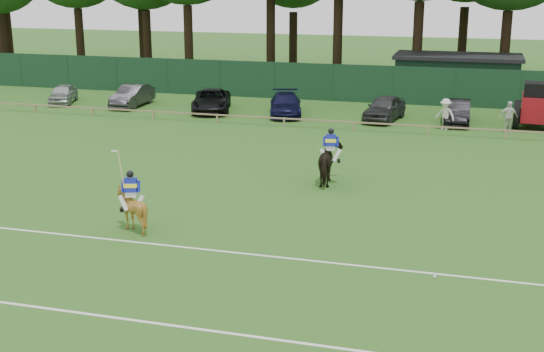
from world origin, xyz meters
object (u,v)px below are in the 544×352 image
(hatch_grey, at_px, (384,108))
(tractor, at_px, (535,106))
(polo_ball, at_px, (435,277))
(sedan_grey, at_px, (132,96))
(suv_black, at_px, (211,101))
(spectator_left, at_px, (445,114))
(sedan_navy, at_px, (285,104))
(spectator_mid, at_px, (508,117))
(sedan_silver, at_px, (63,94))
(estate_black, at_px, (457,112))
(horse_dark, at_px, (330,163))
(horse_chestnut, at_px, (132,209))
(utility_shed, at_px, (457,77))

(hatch_grey, distance_m, tractor, 8.32)
(polo_ball, bearing_deg, sedan_grey, 132.07)
(suv_black, height_order, spectator_left, spectator_left)
(sedan_navy, xyz_separation_m, spectator_left, (9.54, -1.69, 0.20))
(suv_black, xyz_separation_m, spectator_mid, (17.63, -1.50, 0.18))
(sedan_silver, xyz_separation_m, polo_ball, (25.59, -22.71, -0.58))
(estate_black, distance_m, tractor, 4.20)
(spectator_left, height_order, spectator_mid, spectator_left)
(spectator_left, bearing_deg, suv_black, -161.71)
(horse_dark, xyz_separation_m, suv_black, (-10.30, 13.93, -0.22))
(polo_ball, bearing_deg, sedan_navy, 114.50)
(horse_chestnut, distance_m, spectator_mid, 23.41)
(sedan_grey, relative_size, tractor, 1.31)
(polo_ball, distance_m, tractor, 23.02)
(horse_dark, height_order, spectator_mid, horse_dark)
(suv_black, bearing_deg, sedan_grey, 160.34)
(estate_black, distance_m, spectator_mid, 3.26)
(horse_dark, bearing_deg, spectator_mid, -129.92)
(horse_dark, relative_size, utility_shed, 0.25)
(suv_black, bearing_deg, tractor, -16.32)
(sedan_navy, relative_size, utility_shed, 0.54)
(horse_dark, relative_size, sedan_silver, 0.58)
(tractor, bearing_deg, horse_dark, -118.17)
(horse_dark, height_order, sedan_grey, horse_dark)
(horse_chestnut, distance_m, polo_ball, 10.17)
(spectator_left, height_order, utility_shed, utility_shed)
(sedan_navy, bearing_deg, estate_black, -13.97)
(sedan_grey, xyz_separation_m, polo_ball, (20.62, -22.85, -0.64))
(sedan_silver, distance_m, hatch_grey, 21.29)
(horse_dark, bearing_deg, sedan_grey, -51.26)
(sedan_grey, bearing_deg, sedan_silver, -179.62)
(horse_dark, height_order, horse_chestnut, horse_dark)
(sedan_silver, height_order, utility_shed, utility_shed)
(horse_chestnut, height_order, sedan_grey, horse_chestnut)
(sedan_navy, bearing_deg, sedan_grey, 163.16)
(hatch_grey, bearing_deg, horse_dark, -82.11)
(utility_shed, relative_size, tractor, 2.63)
(utility_shed, bearing_deg, sedan_navy, -138.21)
(suv_black, distance_m, utility_shed, 16.99)
(spectator_mid, height_order, polo_ball, spectator_mid)
(sedan_silver, bearing_deg, polo_ball, -60.75)
(tractor, bearing_deg, spectator_mid, -128.08)
(horse_chestnut, xyz_separation_m, utility_shed, (9.54, 29.96, 0.79))
(spectator_left, xyz_separation_m, tractor, (4.75, 1.76, 0.36))
(hatch_grey, height_order, polo_ball, hatch_grey)
(hatch_grey, xyz_separation_m, spectator_mid, (6.88, -1.56, 0.13))
(hatch_grey, height_order, spectator_mid, spectator_mid)
(sedan_silver, relative_size, tractor, 1.14)
(horse_chestnut, xyz_separation_m, tractor, (14.06, 21.29, 0.48))
(utility_shed, xyz_separation_m, tractor, (4.51, -8.67, -0.31))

